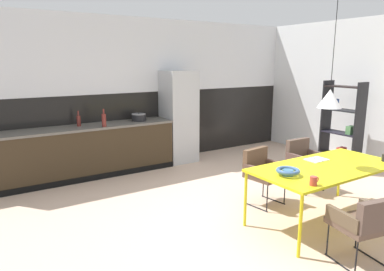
% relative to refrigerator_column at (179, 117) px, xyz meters
% --- Properties ---
extents(ground_plane, '(9.15, 9.15, 0.00)m').
position_rel_refrigerator_column_xyz_m(ground_plane, '(-0.48, -3.02, -0.91)').
color(ground_plane, '#CCAD95').
extents(back_wall_splashback_dark, '(7.04, 0.12, 1.41)m').
position_rel_refrigerator_column_xyz_m(back_wall_splashback_dark, '(-0.48, 0.36, -0.21)').
color(back_wall_splashback_dark, black).
rests_on(back_wall_splashback_dark, ground).
extents(back_wall_panel_upper, '(7.04, 0.12, 1.41)m').
position_rel_refrigerator_column_xyz_m(back_wall_panel_upper, '(-0.48, 0.36, 1.21)').
color(back_wall_panel_upper, silver).
rests_on(back_wall_panel_upper, back_wall_splashback_dark).
extents(kitchen_counter, '(3.56, 0.63, 0.91)m').
position_rel_refrigerator_column_xyz_m(kitchen_counter, '(-2.09, -0.00, -0.46)').
color(kitchen_counter, '#352819').
rests_on(kitchen_counter, ground).
extents(refrigerator_column, '(0.60, 0.60, 1.83)m').
position_rel_refrigerator_column_xyz_m(refrigerator_column, '(0.00, 0.00, 0.00)').
color(refrigerator_column, '#ADAFB2').
rests_on(refrigerator_column, ground).
extents(dining_table, '(1.94, 0.93, 0.73)m').
position_rel_refrigerator_column_xyz_m(dining_table, '(0.13, -3.40, -0.22)').
color(dining_table, gold).
rests_on(dining_table, ground).
extents(armchair_corner_seat, '(0.54, 0.53, 0.79)m').
position_rel_refrigerator_column_xyz_m(armchair_corner_seat, '(-0.12, -2.54, -0.40)').
color(armchair_corner_seat, brown).
rests_on(armchair_corner_seat, ground).
extents(armchair_far_side, '(0.50, 0.48, 0.79)m').
position_rel_refrigerator_column_xyz_m(armchair_far_side, '(0.85, -2.45, -0.40)').
color(armchair_far_side, brown).
rests_on(armchair_far_side, ground).
extents(armchair_head_of_table, '(0.56, 0.55, 0.74)m').
position_rel_refrigerator_column_xyz_m(armchair_head_of_table, '(-0.37, -4.26, -0.43)').
color(armchair_head_of_table, brown).
rests_on(armchair_head_of_table, ground).
extents(fruit_bowl, '(0.27, 0.27, 0.08)m').
position_rel_refrigerator_column_xyz_m(fruit_bowl, '(-0.55, -3.40, -0.13)').
color(fruit_bowl, '#33607F').
rests_on(fruit_bowl, dining_table).
extents(open_book, '(0.28, 0.21, 0.02)m').
position_rel_refrigerator_column_xyz_m(open_book, '(0.26, -3.16, -0.18)').
color(open_book, white).
rests_on(open_book, dining_table).
extents(mug_dark_espresso, '(0.12, 0.08, 0.10)m').
position_rel_refrigerator_column_xyz_m(mug_dark_espresso, '(-0.57, -3.77, -0.13)').
color(mug_dark_espresso, '#B23D33').
rests_on(mug_dark_espresso, dining_table).
extents(cooking_pot, '(0.27, 0.27, 0.16)m').
position_rel_refrigerator_column_xyz_m(cooking_pot, '(-0.86, 0.02, 0.06)').
color(cooking_pot, black).
rests_on(cooking_pot, kitchen_counter).
extents(bottle_spice_small, '(0.07, 0.07, 0.27)m').
position_rel_refrigerator_column_xyz_m(bottle_spice_small, '(-1.97, 0.05, 0.09)').
color(bottle_spice_small, maroon).
rests_on(bottle_spice_small, kitchen_counter).
extents(bottle_vinegar_dark, '(0.07, 0.07, 0.31)m').
position_rel_refrigerator_column_xyz_m(bottle_vinegar_dark, '(-1.62, -0.23, 0.11)').
color(bottle_vinegar_dark, maroon).
rests_on(bottle_vinegar_dark, kitchen_counter).
extents(open_shelf_unit, '(0.30, 0.73, 1.65)m').
position_rel_refrigerator_column_xyz_m(open_shelf_unit, '(2.33, -2.08, -0.07)').
color(open_shelf_unit, black).
rests_on(open_shelf_unit, ground).
extents(pendant_lamp_over_table_near, '(0.29, 0.29, 1.32)m').
position_rel_refrigerator_column_xyz_m(pendant_lamp_over_table_near, '(0.13, -3.38, 0.66)').
color(pendant_lamp_over_table_near, black).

